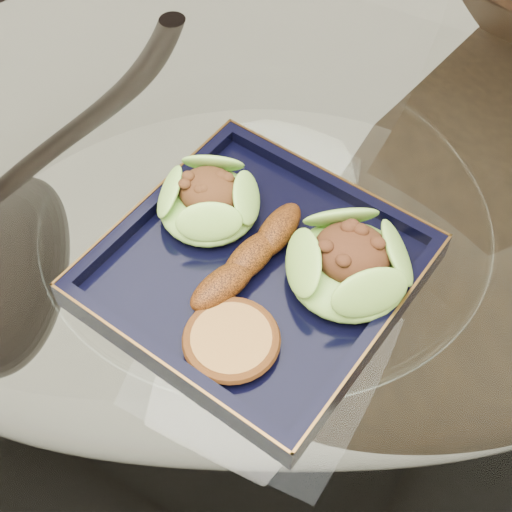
% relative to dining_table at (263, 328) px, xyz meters
% --- Properties ---
extents(ground, '(4.00, 4.00, 0.00)m').
position_rel_dining_table_xyz_m(ground, '(0.00, 0.00, -0.60)').
color(ground, beige).
rests_on(ground, ground).
extents(dining_table, '(1.13, 1.13, 0.77)m').
position_rel_dining_table_xyz_m(dining_table, '(0.00, 0.00, 0.00)').
color(dining_table, white).
rests_on(dining_table, ground).
extents(dining_chair, '(0.48, 0.48, 0.90)m').
position_rel_dining_table_xyz_m(dining_chair, '(0.18, 0.38, -0.10)').
color(dining_chair, '#321E10').
rests_on(dining_chair, ground).
extents(navy_plate, '(0.31, 0.31, 0.02)m').
position_rel_dining_table_xyz_m(navy_plate, '(0.01, -0.04, 0.17)').
color(navy_plate, black).
rests_on(navy_plate, dining_table).
extents(lettuce_wrap_left, '(0.10, 0.10, 0.04)m').
position_rel_dining_table_xyz_m(lettuce_wrap_left, '(-0.06, -0.00, 0.20)').
color(lettuce_wrap_left, '#63A22F').
rests_on(lettuce_wrap_left, navy_plate).
extents(lettuce_wrap_right, '(0.14, 0.14, 0.04)m').
position_rel_dining_table_xyz_m(lettuce_wrap_right, '(0.09, -0.01, 0.20)').
color(lettuce_wrap_right, '#5AA12E').
rests_on(lettuce_wrap_right, navy_plate).
extents(roasted_plantain, '(0.06, 0.15, 0.03)m').
position_rel_dining_table_xyz_m(roasted_plantain, '(0.01, -0.04, 0.20)').
color(roasted_plantain, '#69300B').
rests_on(roasted_plantain, navy_plate).
extents(crumb_patty, '(0.08, 0.08, 0.01)m').
position_rel_dining_table_xyz_m(crumb_patty, '(0.03, -0.12, 0.19)').
color(crumb_patty, '#A27136').
rests_on(crumb_patty, navy_plate).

